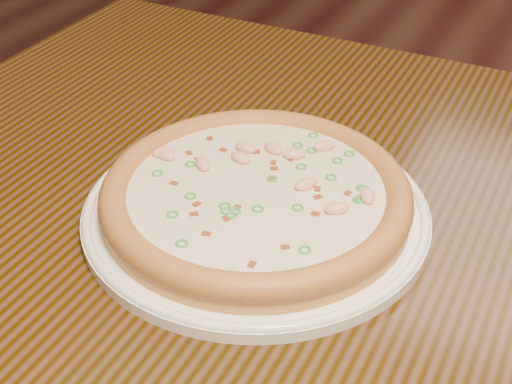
% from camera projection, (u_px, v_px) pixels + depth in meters
% --- Properties ---
extents(hero_table, '(1.20, 0.80, 0.75)m').
position_uv_depth(hero_table, '(378.00, 296.00, 0.76)').
color(hero_table, black).
rests_on(hero_table, ground).
extents(plate, '(0.34, 0.34, 0.02)m').
position_uv_depth(plate, '(256.00, 210.00, 0.70)').
color(plate, white).
rests_on(plate, hero_table).
extents(pizza, '(0.30, 0.30, 0.03)m').
position_uv_depth(pizza, '(256.00, 194.00, 0.69)').
color(pizza, '#C28947').
rests_on(pizza, plate).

